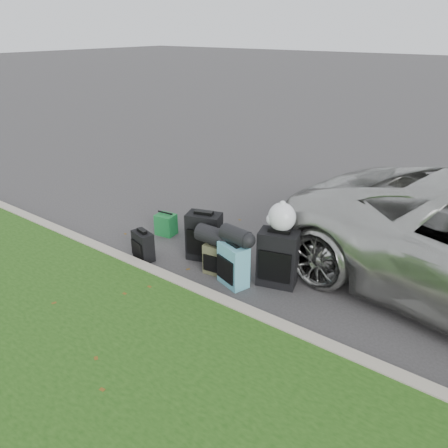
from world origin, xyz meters
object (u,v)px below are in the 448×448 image
Objects in this scene: suitcase_small_black at (143,246)px; tote_navy at (202,232)px; tote_green at (166,224)px; suitcase_olive at (216,259)px; suitcase_large_black_right at (278,258)px; suitcase_large_black_left at (204,236)px; suitcase_teal at (233,265)px.

tote_navy is (0.34, 1.06, -0.08)m from suitcase_small_black.
tote_navy is (0.69, 0.18, -0.03)m from tote_green.
suitcase_olive is at bearing -27.34° from tote_green.
suitcase_small_black is 1.23m from suitcase_olive.
suitcase_large_black_right reaches higher than suitcase_olive.
suitcase_small_black is 1.49× the size of tote_navy.
tote_navy is (-0.41, 0.45, -0.22)m from suitcase_large_black_left.
tote_green is 0.71m from tote_navy.
suitcase_large_black_left is 1.21× the size of suitcase_teal.
suitcase_large_black_left is 0.53m from suitcase_olive.
suitcase_teal reaches higher than suitcase_small_black.
suitcase_teal is 0.64m from suitcase_large_black_right.
suitcase_small_black is at bearing -179.36° from suitcase_large_black_right.
suitcase_olive is 0.95m from suitcase_large_black_right.
tote_navy is (-0.85, 0.71, -0.08)m from suitcase_olive.
suitcase_olive is (0.44, -0.27, -0.15)m from suitcase_large_black_left.
suitcase_small_black is 0.98m from suitcase_large_black_left.
tote_green is at bearing 157.72° from suitcase_large_black_right.
suitcase_olive is 1.25× the size of tote_green.
suitcase_small_black and suitcase_olive have the same top height.
suitcase_large_black_right is at bearing -17.63° from suitcase_large_black_left.
tote_navy is at bearing 131.89° from suitcase_olive.
suitcase_small_black is 0.57× the size of suitcase_large_black_right.
tote_green is 1.19× the size of tote_navy.
suitcase_olive is 1.11m from tote_navy.
suitcase_large_black_left reaches higher than suitcase_teal.
suitcase_large_black_right reaches higher than tote_green.
suitcase_small_black is at bearing -88.14° from tote_navy.
tote_green is at bearing -179.87° from suitcase_teal.
suitcase_teal is at bearing -13.77° from tote_navy.
suitcase_large_black_right is 1.81m from tote_navy.
suitcase_large_black_right is 2.61× the size of tote_navy.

